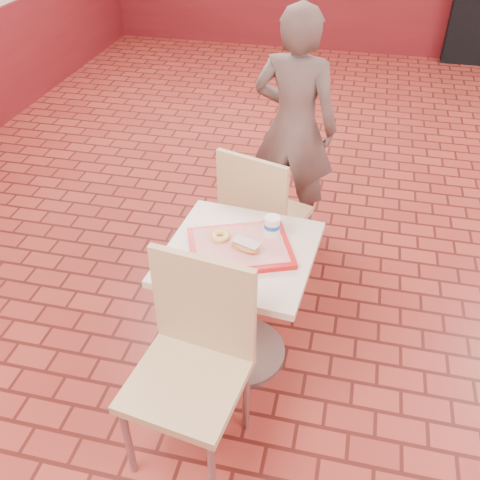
% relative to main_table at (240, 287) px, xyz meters
% --- Properties ---
extents(wainscot_band, '(8.00, 10.00, 1.00)m').
position_rel_main_table_xyz_m(wainscot_band, '(1.00, 0.41, 0.01)').
color(wainscot_band, '#591115').
rests_on(wainscot_band, ground).
extents(main_table, '(0.69, 0.69, 0.73)m').
position_rel_main_table_xyz_m(main_table, '(0.00, 0.00, 0.00)').
color(main_table, beige).
rests_on(main_table, ground).
extents(chair_main_front, '(0.52, 0.52, 1.00)m').
position_rel_main_table_xyz_m(chair_main_front, '(-0.08, -0.53, 0.06)').
color(chair_main_front, tan).
rests_on(chair_main_front, ground).
extents(chair_main_back, '(0.54, 0.54, 0.94)m').
position_rel_main_table_xyz_m(chair_main_back, '(-0.02, 0.64, 0.03)').
color(chair_main_back, tan).
rests_on(chair_main_back, ground).
extents(customer, '(0.62, 0.46, 1.56)m').
position_rel_main_table_xyz_m(customer, '(0.07, 1.29, 0.29)').
color(customer, brown).
rests_on(customer, ground).
extents(serving_tray, '(0.47, 0.37, 0.03)m').
position_rel_main_table_xyz_m(serving_tray, '(0.00, 0.00, 0.25)').
color(serving_tray, '#B90D10').
rests_on(serving_tray, main_table).
extents(ring_donut, '(0.11, 0.11, 0.03)m').
position_rel_main_table_xyz_m(ring_donut, '(-0.10, 0.03, 0.28)').
color(ring_donut, '#EBC355').
rests_on(ring_donut, serving_tray).
extents(long_john_donut, '(0.16, 0.12, 0.05)m').
position_rel_main_table_xyz_m(long_john_donut, '(0.03, -0.03, 0.29)').
color(long_john_donut, '#BF7C38').
rests_on(long_john_donut, serving_tray).
extents(paper_cup, '(0.08, 0.08, 0.10)m').
position_rel_main_table_xyz_m(paper_cup, '(0.13, 0.12, 0.32)').
color(paper_cup, white).
rests_on(paper_cup, serving_tray).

